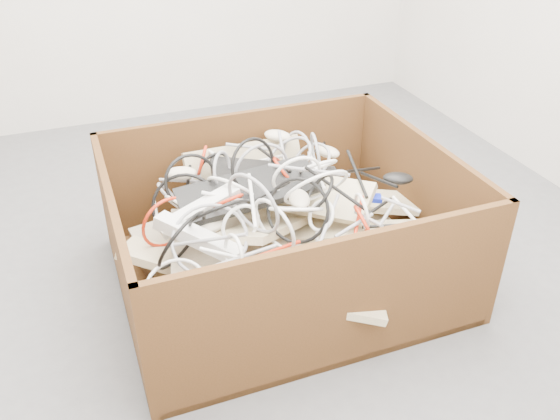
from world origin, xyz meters
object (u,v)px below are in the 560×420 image
object	(u,v)px
cardboard_box	(278,252)
vga_plug	(375,198)
power_strip_left	(199,210)
power_strip_right	(198,238)

from	to	relation	value
cardboard_box	vga_plug	bearing A→B (deg)	-12.95
power_strip_left	vga_plug	size ratio (longest dim) A/B	6.62
vga_plug	power_strip_right	bearing A→B (deg)	-160.89
cardboard_box	vga_plug	world-z (taller)	cardboard_box
power_strip_left	vga_plug	xyz separation A→B (m)	(0.63, -0.07, -0.05)
power_strip_left	power_strip_right	bearing A→B (deg)	-117.42
power_strip_left	vga_plug	bearing A→B (deg)	-16.94
cardboard_box	power_strip_left	size ratio (longest dim) A/B	3.97
vga_plug	cardboard_box	bearing A→B (deg)	-177.65
cardboard_box	vga_plug	distance (m)	0.41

